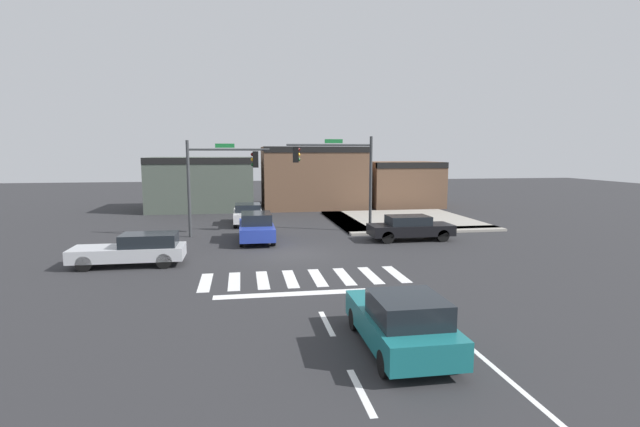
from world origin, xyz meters
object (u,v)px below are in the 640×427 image
Objects in this scene: car_black at (410,227)px; car_silver at (134,249)px; car_teal at (402,322)px; traffic_signal_northeast at (339,167)px; car_blue at (256,227)px; car_white at (248,214)px; traffic_signal_northwest at (219,171)px.

car_black is 0.99× the size of car_silver.
car_silver is 1.13× the size of car_teal.
car_black is 1.12× the size of car_teal.
car_silver is at bearing 33.74° from traffic_signal_northeast.
car_silver is at bearing -164.84° from car_black.
car_white is at bearing -176.54° from car_blue.
traffic_signal_northeast is 7.16m from traffic_signal_northwest.
car_blue is 0.97× the size of car_silver.
traffic_signal_northeast is 13.09m from car_silver.
car_blue is (0.38, -6.27, 0.06)m from car_white.
car_blue is at bearing -42.27° from traffic_signal_northwest.
traffic_signal_northwest is 1.20× the size of car_black.
traffic_signal_northeast is 1.25× the size of car_silver.
car_teal is (5.13, -17.25, -3.07)m from traffic_signal_northwest.
car_white is at bearing -114.24° from car_silver.
car_teal is (-5.43, -14.22, 0.02)m from car_black.
car_silver reaches higher than car_black.
car_teal is at bearing 11.34° from car_blue.
traffic_signal_northwest is at bearing -20.71° from car_white.
car_teal reaches higher than car_black.
car_blue reaches higher than car_silver.
car_black is (8.52, -1.17, -0.07)m from car_blue.
car_black is at bearing -164.84° from car_silver.
traffic_signal_northwest reaches higher than car_black.
traffic_signal_northeast reaches higher than car_silver.
car_white is at bearing 69.29° from traffic_signal_northwest.
traffic_signal_northwest is at bearing 1.81° from traffic_signal_northeast.
traffic_signal_northwest is 5.63m from car_white.
traffic_signal_northeast is 1.29× the size of car_blue.
car_black is at bearing -15.99° from traffic_signal_northwest.
car_blue is 1.09× the size of car_teal.
car_teal is at bearing -73.43° from traffic_signal_northwest.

